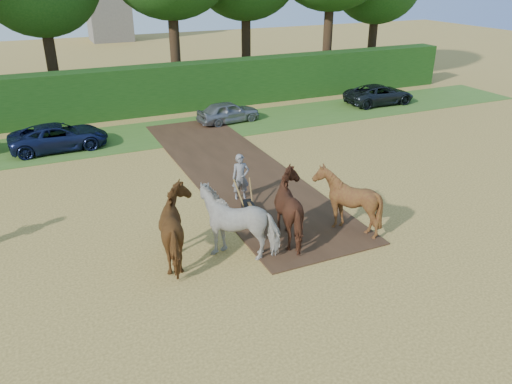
% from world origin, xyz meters
% --- Properties ---
extents(ground, '(120.00, 120.00, 0.00)m').
position_xyz_m(ground, '(0.00, 0.00, 0.00)').
color(ground, gold).
rests_on(ground, ground).
extents(earth_strip, '(4.50, 17.00, 0.05)m').
position_xyz_m(earth_strip, '(1.50, 7.00, 0.03)').
color(earth_strip, '#472D1C').
rests_on(earth_strip, ground).
extents(grass_verge, '(50.00, 5.00, 0.03)m').
position_xyz_m(grass_verge, '(0.00, 14.00, 0.01)').
color(grass_verge, '#38601E').
rests_on(grass_verge, ground).
extents(hedgerow, '(46.00, 1.60, 3.00)m').
position_xyz_m(hedgerow, '(0.00, 18.50, 1.50)').
color(hedgerow, '#14380F').
rests_on(hedgerow, ground).
extents(plough_team, '(7.89, 5.49, 2.32)m').
position_xyz_m(plough_team, '(-0.02, 0.36, 1.15)').
color(plough_team, brown).
rests_on(plough_team, ground).
extents(parked_cars, '(35.84, 3.12, 1.44)m').
position_xyz_m(parked_cars, '(-1.32, 14.14, 0.68)').
color(parked_cars, '#B6B7BD').
rests_on(parked_cars, ground).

